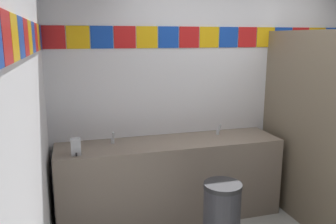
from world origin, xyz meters
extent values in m
cube|color=silver|center=(0.00, 1.46, 1.27)|extent=(3.96, 0.08, 2.55)
cube|color=red|center=(-1.87, 1.42, 1.92)|extent=(0.22, 0.01, 0.22)
cube|color=yellow|center=(-1.63, 1.42, 1.92)|extent=(0.22, 0.01, 0.22)
cube|color=#1947B7|center=(-1.40, 1.42, 1.92)|extent=(0.22, 0.01, 0.22)
cube|color=red|center=(-1.17, 1.42, 1.92)|extent=(0.22, 0.01, 0.22)
cube|color=yellow|center=(-0.93, 1.42, 1.92)|extent=(0.22, 0.01, 0.22)
cube|color=#1947B7|center=(-0.70, 1.42, 1.92)|extent=(0.22, 0.01, 0.22)
cube|color=red|center=(-0.47, 1.42, 1.92)|extent=(0.22, 0.01, 0.22)
cube|color=yellow|center=(-0.23, 1.42, 1.92)|extent=(0.22, 0.01, 0.22)
cube|color=#1947B7|center=(0.00, 1.42, 1.92)|extent=(0.22, 0.01, 0.22)
cube|color=red|center=(0.23, 1.42, 1.92)|extent=(0.22, 0.01, 0.22)
cube|color=yellow|center=(0.47, 1.42, 1.92)|extent=(0.22, 0.01, 0.22)
cube|color=#1947B7|center=(0.70, 1.42, 1.92)|extent=(0.22, 0.01, 0.22)
cube|color=red|center=(0.93, 1.42, 1.92)|extent=(0.22, 0.01, 0.22)
cube|color=yellow|center=(1.17, 1.42, 1.92)|extent=(0.22, 0.01, 0.22)
cube|color=#1947B7|center=(1.40, 1.42, 1.92)|extent=(0.22, 0.01, 0.22)
cube|color=silver|center=(-2.02, 0.00, 1.27)|extent=(0.08, 2.85, 2.55)
cube|color=red|center=(-1.98, -0.59, 1.92)|extent=(0.01, 0.22, 0.22)
cube|color=yellow|center=(-1.98, -0.36, 1.92)|extent=(0.01, 0.22, 0.22)
cube|color=#1947B7|center=(-1.98, -0.12, 1.92)|extent=(0.01, 0.22, 0.22)
cube|color=red|center=(-1.98, 0.12, 1.92)|extent=(0.01, 0.22, 0.22)
cube|color=yellow|center=(-1.98, 0.36, 1.92)|extent=(0.01, 0.22, 0.22)
cube|color=#1947B7|center=(-1.98, 0.59, 1.92)|extent=(0.01, 0.22, 0.22)
cube|color=red|center=(-1.98, 0.83, 1.92)|extent=(0.01, 0.22, 0.22)
cube|color=yellow|center=(-1.98, 1.07, 1.92)|extent=(0.01, 0.22, 0.22)
cube|color=#1947B7|center=(-1.98, 1.31, 1.92)|extent=(0.01, 0.22, 0.22)
cube|color=gray|center=(-0.76, 1.14, 0.42)|extent=(2.35, 0.57, 0.85)
cube|color=gray|center=(-0.76, 1.41, 0.81)|extent=(2.35, 0.03, 0.08)
cylinder|color=white|center=(-1.35, 1.11, 0.79)|extent=(0.34, 0.34, 0.10)
cylinder|color=white|center=(-0.17, 1.11, 0.79)|extent=(0.34, 0.34, 0.10)
cylinder|color=silver|center=(-1.35, 1.25, 0.87)|extent=(0.04, 0.04, 0.05)
cylinder|color=silver|center=(-1.35, 1.20, 0.94)|extent=(0.02, 0.06, 0.09)
cylinder|color=silver|center=(-0.17, 1.25, 0.87)|extent=(0.04, 0.04, 0.05)
cylinder|color=silver|center=(-0.17, 1.20, 0.94)|extent=(0.02, 0.06, 0.09)
cube|color=#B7BABF|center=(-1.72, 0.98, 0.93)|extent=(0.09, 0.07, 0.16)
cylinder|color=black|center=(-1.72, 0.93, 0.87)|extent=(0.02, 0.02, 0.03)
cube|color=#726651|center=(0.52, 0.73, 0.99)|extent=(0.04, 1.38, 1.99)
cylinder|color=white|center=(1.13, 1.00, 0.20)|extent=(0.38, 0.38, 0.40)
torus|color=white|center=(1.13, 1.00, 0.42)|extent=(0.39, 0.39, 0.05)
cube|color=white|center=(1.13, 1.21, 0.57)|extent=(0.34, 0.17, 0.34)
cylinder|color=#333338|center=(-0.54, 0.31, 0.33)|extent=(0.32, 0.32, 0.66)
cylinder|color=#262628|center=(-0.54, 0.31, 0.68)|extent=(0.33, 0.33, 0.04)
camera|label=1|loc=(-1.73, -2.19, 1.92)|focal=36.92mm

